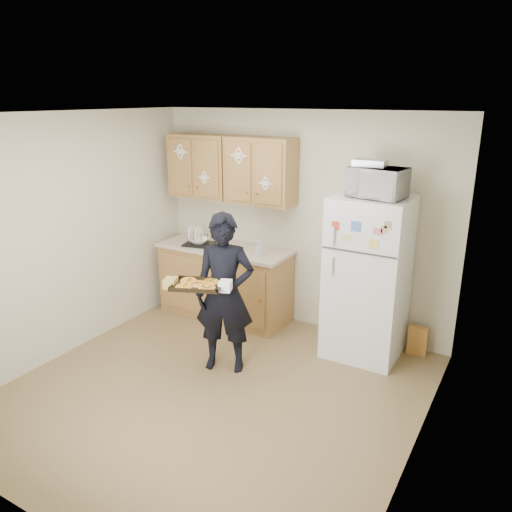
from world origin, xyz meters
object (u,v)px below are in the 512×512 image
object	(u,v)px
baking_tray	(198,285)
refrigerator	(368,278)
dish_rack	(201,239)
microwave	(377,183)
person	(225,294)

from	to	relation	value
baking_tray	refrigerator	bearing A→B (deg)	24.68
refrigerator	dish_rack	world-z (taller)	refrigerator
baking_tray	microwave	distance (m)	1.97
refrigerator	baking_tray	distance (m)	1.76
person	baking_tray	distance (m)	0.34
baking_tray	dish_rack	size ratio (longest dim) A/B	1.17
refrigerator	microwave	bearing A→B (deg)	-51.70
baking_tray	microwave	bearing A→B (deg)	22.62
refrigerator	dish_rack	bearing A→B (deg)	-179.15
refrigerator	microwave	size ratio (longest dim) A/B	3.24
microwave	dish_rack	bearing A→B (deg)	-173.42
person	refrigerator	bearing A→B (deg)	20.39
microwave	dish_rack	size ratio (longest dim) A/B	1.33
person	dish_rack	world-z (taller)	person
person	baking_tray	size ratio (longest dim) A/B	3.45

